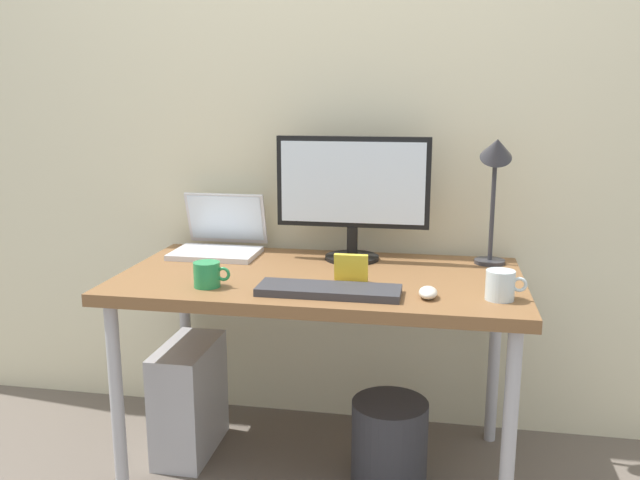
{
  "coord_description": "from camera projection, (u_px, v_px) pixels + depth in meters",
  "views": [
    {
      "loc": [
        0.39,
        -2.14,
        1.31
      ],
      "look_at": [
        0.0,
        0.0,
        0.84
      ],
      "focal_mm": 37.14,
      "sensor_mm": 36.0,
      "label": 1
    }
  ],
  "objects": [
    {
      "name": "keyboard",
      "position": [
        329.0,
        290.0,
        2.03
      ],
      "size": [
        0.44,
        0.14,
        0.02
      ],
      "primitive_type": "cube",
      "color": "#333338",
      "rests_on": "desk"
    },
    {
      "name": "laptop",
      "position": [
        220.0,
        238.0,
        2.55
      ],
      "size": [
        0.32,
        0.29,
        0.22
      ],
      "color": "silver",
      "rests_on": "desk"
    },
    {
      "name": "photo_frame",
      "position": [
        351.0,
        268.0,
        2.15
      ],
      "size": [
        0.11,
        0.03,
        0.09
      ],
      "primitive_type": "cube",
      "rotation": [
        0.13,
        0.0,
        0.0
      ],
      "color": "yellow",
      "rests_on": "desk"
    },
    {
      "name": "mouse",
      "position": [
        428.0,
        293.0,
        1.99
      ],
      "size": [
        0.06,
        0.09,
        0.03
      ],
      "primitive_type": "ellipsoid",
      "color": "silver",
      "rests_on": "desk"
    },
    {
      "name": "ground_plane",
      "position": [
        320.0,
        465.0,
        2.4
      ],
      "size": [
        6.0,
        6.0,
        0.0
      ],
      "primitive_type": "plane",
      "color": "#665B51"
    },
    {
      "name": "monitor",
      "position": [
        353.0,
        190.0,
        2.4
      ],
      "size": [
        0.56,
        0.2,
        0.45
      ],
      "color": "black",
      "rests_on": "desk"
    },
    {
      "name": "wastebasket",
      "position": [
        389.0,
        443.0,
        2.26
      ],
      "size": [
        0.26,
        0.26,
        0.3
      ],
      "primitive_type": "cylinder",
      "color": "#333338",
      "rests_on": "ground_plane"
    },
    {
      "name": "computer_tower",
      "position": [
        189.0,
        398.0,
        2.46
      ],
      "size": [
        0.18,
        0.36,
        0.42
      ],
      "primitive_type": "cube",
      "color": "#B2B2B7",
      "rests_on": "ground_plane"
    },
    {
      "name": "desk",
      "position": [
        320.0,
        292.0,
        2.26
      ],
      "size": [
        1.36,
        0.72,
        0.72
      ],
      "color": "brown",
      "rests_on": "ground_plane"
    },
    {
      "name": "desk_lamp",
      "position": [
        495.0,
        169.0,
        2.29
      ],
      "size": [
        0.11,
        0.16,
        0.48
      ],
      "color": "#333338",
      "rests_on": "desk"
    },
    {
      "name": "back_wall",
      "position": [
        340.0,
        99.0,
        2.53
      ],
      "size": [
        4.4,
        0.04,
        2.6
      ],
      "primitive_type": "cube",
      "color": "beige",
      "rests_on": "ground_plane"
    },
    {
      "name": "glass_cup",
      "position": [
        501.0,
        285.0,
        1.96
      ],
      "size": [
        0.12,
        0.09,
        0.09
      ],
      "color": "silver",
      "rests_on": "desk"
    },
    {
      "name": "coffee_mug",
      "position": [
        207.0,
        274.0,
        2.1
      ],
      "size": [
        0.12,
        0.08,
        0.08
      ],
      "color": "#268C4C",
      "rests_on": "desk"
    }
  ]
}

